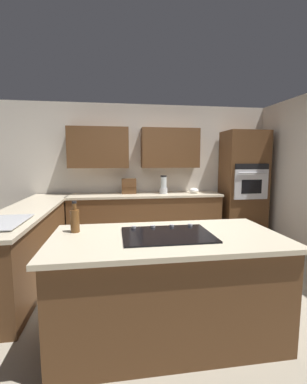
# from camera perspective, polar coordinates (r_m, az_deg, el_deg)

# --- Properties ---
(ground_plane) EXTENTS (14.00, 14.00, 0.00)m
(ground_plane) POSITION_cam_1_polar(r_m,az_deg,el_deg) (3.53, 3.47, -18.82)
(ground_plane) COLOR #9E937F
(wall_back) EXTENTS (6.00, 0.44, 2.60)m
(wall_back) POSITION_cam_1_polar(r_m,az_deg,el_deg) (5.18, -1.94, 5.74)
(wall_back) COLOR silver
(wall_back) RESTS_ON ground
(lower_cabinets_back) EXTENTS (2.80, 0.60, 0.86)m
(lower_cabinets_back) POSITION_cam_1_polar(r_m,az_deg,el_deg) (4.99, -1.77, -5.81)
(lower_cabinets_back) COLOR brown
(lower_cabinets_back) RESTS_ON ground
(countertop_back) EXTENTS (2.84, 0.64, 0.04)m
(countertop_back) POSITION_cam_1_polar(r_m,az_deg,el_deg) (4.91, -1.79, -0.68)
(countertop_back) COLOR beige
(countertop_back) RESTS_ON lower_cabinets_back
(lower_cabinets_side) EXTENTS (0.60, 2.90, 0.86)m
(lower_cabinets_side) POSITION_cam_1_polar(r_m,az_deg,el_deg) (3.99, -25.28, -9.81)
(lower_cabinets_side) COLOR brown
(lower_cabinets_side) RESTS_ON ground
(countertop_side) EXTENTS (0.64, 2.94, 0.04)m
(countertop_side) POSITION_cam_1_polar(r_m,az_deg,el_deg) (3.89, -25.63, -3.44)
(countertop_side) COLOR beige
(countertop_side) RESTS_ON lower_cabinets_side
(island_base) EXTENTS (1.89, 0.92, 0.86)m
(island_base) POSITION_cam_1_polar(r_m,az_deg,el_deg) (2.44, 2.94, -20.04)
(island_base) COLOR brown
(island_base) RESTS_ON ground
(island_top) EXTENTS (1.97, 1.00, 0.04)m
(island_top) POSITION_cam_1_polar(r_m,az_deg,el_deg) (2.27, 3.01, -9.90)
(island_top) COLOR beige
(island_top) RESTS_ON island_base
(wall_oven) EXTENTS (0.80, 0.66, 2.09)m
(wall_oven) POSITION_cam_1_polar(r_m,az_deg,el_deg) (5.47, 18.96, 1.49)
(wall_oven) COLOR brown
(wall_oven) RESTS_ON ground
(cooktop) EXTENTS (0.76, 0.56, 0.03)m
(cooktop) POSITION_cam_1_polar(r_m,az_deg,el_deg) (2.27, 2.99, -9.20)
(cooktop) COLOR black
(cooktop) RESTS_ON island_top
(blender) EXTENTS (0.15, 0.15, 0.34)m
(blender) POSITION_cam_1_polar(r_m,az_deg,el_deg) (4.95, 2.21, 1.35)
(blender) COLOR silver
(blender) RESTS_ON countertop_back
(mixing_bowl) EXTENTS (0.18, 0.18, 0.10)m
(mixing_bowl) POSITION_cam_1_polar(r_m,az_deg,el_deg) (5.11, 8.82, 0.34)
(mixing_bowl) COLOR white
(mixing_bowl) RESTS_ON countertop_back
(spice_rack) EXTENTS (0.27, 0.11, 0.29)m
(spice_rack) POSITION_cam_1_polar(r_m,az_deg,el_deg) (4.94, -5.37, 1.27)
(spice_rack) COLOR brown
(spice_rack) RESTS_ON countertop_back
(oil_bottle) EXTENTS (0.08, 0.08, 0.28)m
(oil_bottle) POSITION_cam_1_polar(r_m,az_deg,el_deg) (2.44, -16.78, -5.84)
(oil_bottle) COLOR brown
(oil_bottle) RESTS_ON island_top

